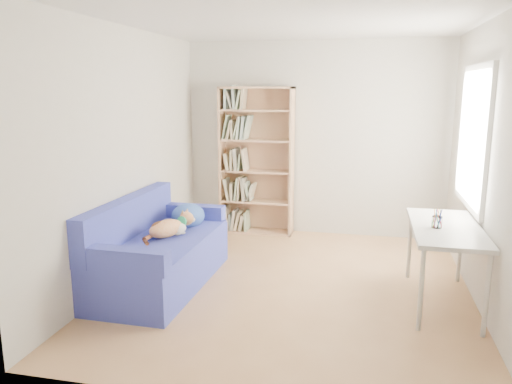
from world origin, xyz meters
TOP-DOWN VIEW (x-y plane):
  - ground at (0.00, 0.00)m, footprint 4.00×4.00m
  - room_shell at (0.10, 0.03)m, footprint 3.54×4.04m
  - sofa at (-1.34, -0.21)m, footprint 0.91×1.83m
  - bookshelf at (-0.77, 1.83)m, footprint 1.00×0.31m
  - desk at (1.43, -0.10)m, footprint 0.60×1.31m
  - pen_cup at (1.34, -0.17)m, footprint 0.09×0.09m

SIDE VIEW (x-z plane):
  - ground at x=0.00m, z-range 0.00..0.00m
  - sofa at x=-1.34m, z-range -0.11..0.79m
  - desk at x=1.43m, z-range 0.31..1.06m
  - pen_cup at x=1.34m, z-range 0.73..0.90m
  - bookshelf at x=-0.77m, z-range -0.08..1.92m
  - room_shell at x=0.10m, z-range 0.33..2.95m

